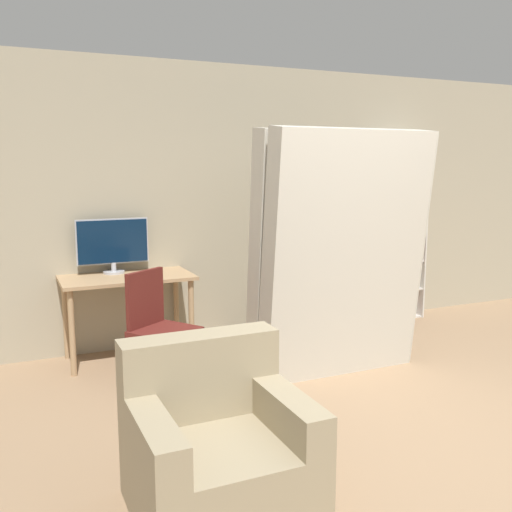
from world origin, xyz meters
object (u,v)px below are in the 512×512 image
(mattress_near, at_px, (346,255))
(armchair, at_px, (216,448))
(mattress_far, at_px, (329,251))
(office_chair, at_px, (160,340))
(monitor, at_px, (113,243))
(bookshelf, at_px, (391,233))

(mattress_near, distance_m, armchair, 2.20)
(mattress_far, bearing_deg, office_chair, 173.61)
(monitor, relative_size, office_chair, 0.71)
(monitor, relative_size, armchair, 0.76)
(mattress_near, xyz_separation_m, mattress_far, (0.00, 0.26, -0.00))
(monitor, xyz_separation_m, mattress_far, (1.63, -1.06, -0.02))
(office_chair, xyz_separation_m, mattress_far, (1.45, -0.16, 0.65))
(bookshelf, distance_m, mattress_near, 1.96)
(office_chair, height_order, armchair, office_chair)
(bookshelf, distance_m, armchair, 4.10)
(mattress_near, height_order, armchair, mattress_near)
(office_chair, distance_m, mattress_far, 1.60)
(mattress_far, bearing_deg, bookshelf, 36.01)
(office_chair, bearing_deg, monitor, 101.46)
(mattress_far, relative_size, armchair, 2.38)
(armchair, bearing_deg, monitor, 90.27)
(office_chair, distance_m, mattress_near, 1.64)
(office_chair, xyz_separation_m, mattress_near, (1.45, -0.42, 0.65))
(bookshelf, height_order, mattress_far, mattress_far)
(mattress_near, relative_size, mattress_far, 1.00)
(office_chair, bearing_deg, bookshelf, 17.13)
(armchair, bearing_deg, office_chair, 84.44)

